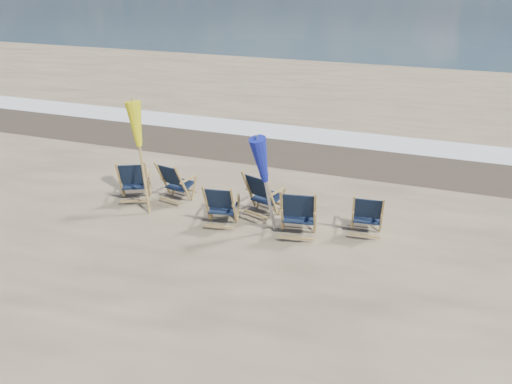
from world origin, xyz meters
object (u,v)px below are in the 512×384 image
beach_chair_0 (147,181)px  beach_chair_5 (382,217)px  beach_chair_2 (234,207)px  beach_chair_3 (271,198)px  umbrella_yellow (139,131)px  beach_chair_1 (182,185)px  beach_chair_4 (315,215)px  umbrella_blue (268,162)px

beach_chair_0 → beach_chair_5: size_ratio=1.09×
beach_chair_2 → beach_chair_3: size_ratio=0.96×
umbrella_yellow → beach_chair_5: bearing=5.4°
beach_chair_1 → beach_chair_4: size_ratio=0.88×
beach_chair_2 → umbrella_blue: (0.64, 0.03, 0.98)m
beach_chair_1 → umbrella_blue: umbrella_blue is taller
beach_chair_1 → beach_chair_3: bearing=-169.8°
beach_chair_2 → beach_chair_0: bearing=-22.1°
beach_chair_2 → beach_chair_4: beach_chair_4 is taller
beach_chair_1 → beach_chair_4: bearing=-179.3°
beach_chair_4 → beach_chair_1: bearing=-20.2°
beach_chair_2 → beach_chair_3: (0.55, 0.57, 0.02)m
umbrella_yellow → beach_chair_0: bearing=114.8°
beach_chair_4 → beach_chair_2: bearing=-7.0°
beach_chair_1 → beach_chair_5: size_ratio=1.03×
beach_chair_3 → beach_chair_4: bearing=170.5°
beach_chair_0 → beach_chair_3: beach_chair_0 is taller
beach_chair_4 → beach_chair_5: 1.21m
beach_chair_4 → umbrella_blue: bearing=-7.0°
beach_chair_3 → beach_chair_5: beach_chair_3 is taller
beach_chair_0 → umbrella_yellow: (0.18, -0.40, 1.21)m
beach_chair_0 → beach_chair_4: bearing=148.3°
beach_chair_2 → beach_chair_4: bearing=173.8°
beach_chair_1 → beach_chair_3: 1.91m
beach_chair_1 → umbrella_yellow: (-0.57, -0.50, 1.24)m
beach_chair_2 → beach_chair_3: bearing=-142.6°
beach_chair_2 → beach_chair_5: 2.68m
beach_chair_5 → umbrella_yellow: umbrella_yellow is taller
beach_chair_1 → beach_chair_4: beach_chair_4 is taller
beach_chair_0 → beach_chair_1: beach_chair_0 is taller
beach_chair_4 → beach_chair_5: size_ratio=1.16×
beach_chair_0 → umbrella_blue: (2.76, -0.47, 0.95)m
beach_chair_1 → umbrella_yellow: umbrella_yellow is taller
beach_chair_0 → umbrella_blue: bearing=145.3°
beach_chair_0 → beach_chair_3: bearing=156.5°
beach_chair_2 → beach_chair_3: 0.79m
umbrella_yellow → umbrella_blue: size_ratio=1.14×
beach_chair_2 → beach_chair_5: beach_chair_2 is taller
beach_chair_1 → umbrella_yellow: 1.45m
beach_chair_5 → beach_chair_4: bearing=17.2°
beach_chair_0 → beach_chair_2: size_ratio=1.05×
beach_chair_1 → beach_chair_4: (2.88, -0.54, 0.06)m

